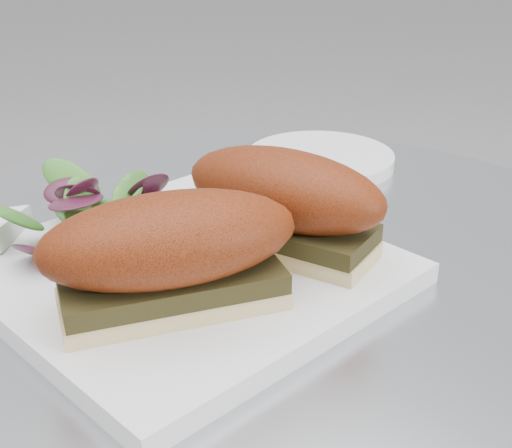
{
  "coord_description": "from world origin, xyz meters",
  "views": [
    {
      "loc": [
        -0.26,
        -0.41,
        1.0
      ],
      "look_at": [
        -0.0,
        0.01,
        0.77
      ],
      "focal_mm": 50.0,
      "sensor_mm": 36.0,
      "label": 1
    }
  ],
  "objects_px": {
    "plate": "(183,271)",
    "saucer": "(320,159)",
    "sandwich_left": "(171,251)",
    "sandwich_right": "(284,200)"
  },
  "relations": [
    {
      "from": "sandwich_right",
      "to": "saucer",
      "type": "distance_m",
      "value": 0.24
    },
    {
      "from": "plate",
      "to": "sandwich_right",
      "type": "height_order",
      "value": "sandwich_right"
    },
    {
      "from": "plate",
      "to": "saucer",
      "type": "xyz_separation_m",
      "value": [
        0.24,
        0.15,
        -0.0
      ]
    },
    {
      "from": "plate",
      "to": "saucer",
      "type": "bearing_deg",
      "value": 31.78
    },
    {
      "from": "sandwich_left",
      "to": "sandwich_right",
      "type": "bearing_deg",
      "value": 28.17
    },
    {
      "from": "sandwich_left",
      "to": "saucer",
      "type": "height_order",
      "value": "sandwich_left"
    },
    {
      "from": "sandwich_left",
      "to": "sandwich_right",
      "type": "relative_size",
      "value": 1.03
    },
    {
      "from": "plate",
      "to": "saucer",
      "type": "relative_size",
      "value": 1.73
    },
    {
      "from": "plate",
      "to": "sandwich_right",
      "type": "bearing_deg",
      "value": -17.57
    },
    {
      "from": "sandwich_left",
      "to": "sandwich_right",
      "type": "distance_m",
      "value": 0.11
    }
  ]
}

